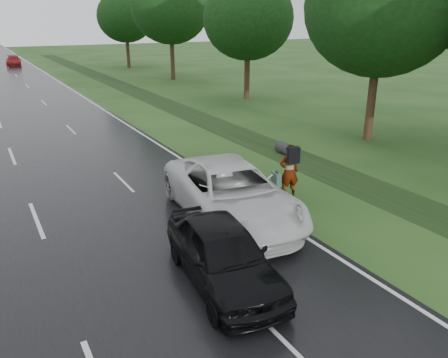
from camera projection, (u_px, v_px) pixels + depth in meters
name	position (u px, v px, depth m)	size (l,w,h in m)	color
edge_stripe_east	(54.00, 78.00, 47.32)	(0.12, 180.00, 0.01)	silver
drainage_ditch	(203.00, 119.00, 28.11)	(2.20, 120.00, 0.56)	black
tree_east_b	(382.00, 6.00, 21.27)	(7.60, 7.60, 10.11)	#332015
tree_east_c	(248.00, 18.00, 33.43)	(7.00, 7.00, 9.29)	#332015
tree_east_d	(170.00, 8.00, 44.30)	(8.00, 8.00, 10.76)	#332015
tree_east_f	(125.00, 17.00, 55.84)	(7.20, 7.20, 9.62)	#332015
pedestrian	(289.00, 171.00, 15.46)	(0.97, 0.97, 2.01)	#A5998C
white_pickup	(231.00, 193.00, 13.83)	(2.96, 6.42, 1.79)	silver
dark_sedan	(223.00, 253.00, 10.50)	(1.82, 4.54, 1.55)	black
far_car_red	(13.00, 61.00, 59.66)	(1.85, 4.55, 1.32)	maroon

